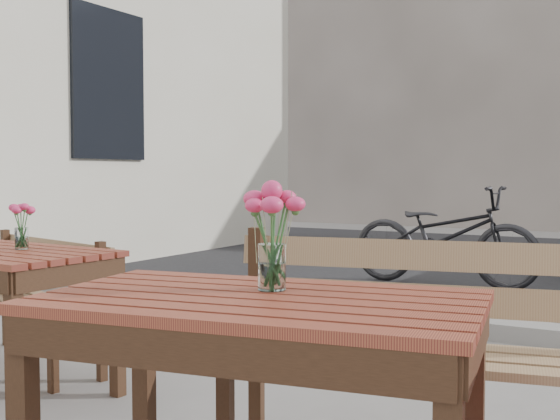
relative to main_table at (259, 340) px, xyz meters
The scene contains 7 objects.
street 5.26m from the main_table, 89.47° to the left, with size 30.00×8.12×0.12m.
main_table is the anchor object (origin of this frame).
main_bench 0.83m from the main_table, 74.06° to the left, with size 1.55×0.74×0.93m.
main_vase 0.35m from the main_table, 100.23° to the left, with size 0.18×0.18×0.33m.
second_bench 2.52m from the main_table, 152.48° to the left, with size 1.31×0.67×0.78m.
second_vase 2.03m from the main_table, 158.31° to the left, with size 0.10×0.10×0.22m.
bicycle 5.29m from the main_table, 100.71° to the left, with size 0.67×1.92×1.01m, color black.
Camera 1 is at (0.99, -1.87, 1.13)m, focal length 45.00 mm.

